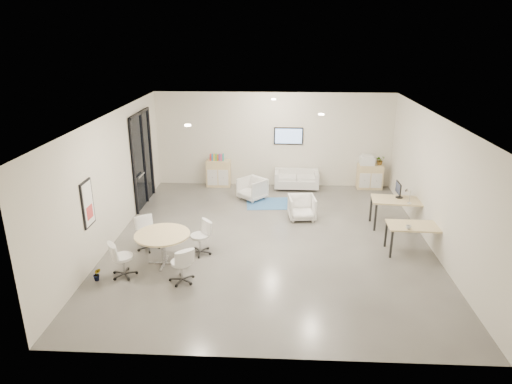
{
  "coord_description": "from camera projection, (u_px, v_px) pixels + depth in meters",
  "views": [
    {
      "loc": [
        0.17,
        -10.68,
        5.13
      ],
      "look_at": [
        -0.39,
        0.4,
        1.17
      ],
      "focal_mm": 32.0,
      "sensor_mm": 36.0,
      "label": 1
    }
  ],
  "objects": [
    {
      "name": "round_table",
      "position": [
        162.0,
        237.0,
        10.36
      ],
      "size": [
        1.26,
        1.26,
        0.76
      ],
      "color": "#D8BB82",
      "rests_on": "room_shell"
    },
    {
      "name": "loveseat",
      "position": [
        296.0,
        180.0,
        15.52
      ],
      "size": [
        1.48,
        0.75,
        0.55
      ],
      "rotation": [
        0.0,
        0.0,
        -0.01
      ],
      "color": "silver",
      "rests_on": "room_shell"
    },
    {
      "name": "wall_tv",
      "position": [
        289.0,
        136.0,
        15.36
      ],
      "size": [
        0.98,
        0.06,
        0.58
      ],
      "color": "black",
      "rests_on": "room_shell"
    },
    {
      "name": "glass_door",
      "position": [
        142.0,
        157.0,
        13.82
      ],
      "size": [
        0.09,
        1.9,
        2.85
      ],
      "color": "black",
      "rests_on": "room_shell"
    },
    {
      "name": "books",
      "position": [
        217.0,
        157.0,
        15.54
      ],
      "size": [
        0.47,
        0.14,
        0.22
      ],
      "color": "red",
      "rests_on": "sideboard_left"
    },
    {
      "name": "desk_front",
      "position": [
        417.0,
        228.0,
        10.91
      ],
      "size": [
        1.4,
        0.73,
        0.72
      ],
      "rotation": [
        0.0,
        0.0,
        -0.03
      ],
      "color": "#D8BB82",
      "rests_on": "room_shell"
    },
    {
      "name": "room_shell",
      "position": [
        271.0,
        181.0,
        11.24
      ],
      "size": [
        9.6,
        10.6,
        4.8
      ],
      "color": "#504D48",
      "rests_on": "ground"
    },
    {
      "name": "plant_cabinet",
      "position": [
        380.0,
        161.0,
        15.29
      ],
      "size": [
        0.4,
        0.41,
        0.25
      ],
      "primitive_type": "imported",
      "rotation": [
        0.0,
        0.0,
        0.41
      ],
      "color": "#3F7F3F",
      "rests_on": "sideboard_right"
    },
    {
      "name": "desk_rear",
      "position": [
        400.0,
        202.0,
        12.37
      ],
      "size": [
        1.58,
        0.91,
        0.79
      ],
      "rotation": [
        0.0,
        0.0,
        -0.1
      ],
      "color": "#D8BB82",
      "rests_on": "room_shell"
    },
    {
      "name": "printer",
      "position": [
        367.0,
        160.0,
        15.31
      ],
      "size": [
        0.49,
        0.41,
        0.34
      ],
      "rotation": [
        0.0,
        0.0,
        -0.02
      ],
      "color": "white",
      "rests_on": "sideboard_right"
    },
    {
      "name": "sideboard_left",
      "position": [
        219.0,
        173.0,
        15.72
      ],
      "size": [
        0.81,
        0.42,
        0.92
      ],
      "color": "#D8BB82",
      "rests_on": "room_shell"
    },
    {
      "name": "armchair_left",
      "position": [
        252.0,
        188.0,
        14.53
      ],
      "size": [
        1.01,
        1.01,
        0.76
      ],
      "primitive_type": "imported",
      "rotation": [
        0.0,
        0.0,
        -0.74
      ],
      "color": "silver",
      "rests_on": "room_shell"
    },
    {
      "name": "artwork",
      "position": [
        88.0,
        204.0,
        9.94
      ],
      "size": [
        0.05,
        0.54,
        1.04
      ],
      "color": "black",
      "rests_on": "room_shell"
    },
    {
      "name": "meeting_chairs",
      "position": [
        163.0,
        248.0,
        10.45
      ],
      "size": [
        2.31,
        2.31,
        0.82
      ],
      "color": "white",
      "rests_on": "room_shell"
    },
    {
      "name": "plant_floor",
      "position": [
        97.0,
        278.0,
        9.86
      ],
      "size": [
        0.24,
        0.33,
        0.13
      ],
      "primitive_type": "imported",
      "rotation": [
        0.0,
        0.0,
        0.27
      ],
      "color": "#3F7F3F",
      "rests_on": "room_shell"
    },
    {
      "name": "blue_rug",
      "position": [
        272.0,
        203.0,
        14.24
      ],
      "size": [
        1.66,
        1.18,
        0.01
      ],
      "primitive_type": "cube",
      "rotation": [
        0.0,
        0.0,
        0.08
      ],
      "color": "#315D97",
      "rests_on": "room_shell"
    },
    {
      "name": "ceiling_spots",
      "position": [
        264.0,
        112.0,
        11.5
      ],
      "size": [
        3.14,
        4.14,
        0.03
      ],
      "color": "#FFEAC6",
      "rests_on": "room_shell"
    },
    {
      "name": "monitor",
      "position": [
        399.0,
        189.0,
        12.41
      ],
      "size": [
        0.2,
        0.5,
        0.44
      ],
      "color": "black",
      "rests_on": "desk_rear"
    },
    {
      "name": "armchair_right",
      "position": [
        302.0,
        207.0,
        12.98
      ],
      "size": [
        0.8,
        0.76,
        0.75
      ],
      "primitive_type": "imported",
      "rotation": [
        0.0,
        0.0,
        0.11
      ],
      "color": "silver",
      "rests_on": "room_shell"
    },
    {
      "name": "cup",
      "position": [
        408.0,
        227.0,
        10.66
      ],
      "size": [
        0.13,
        0.1,
        0.12
      ],
      "primitive_type": "imported",
      "rotation": [
        0.0,
        0.0,
        0.07
      ],
      "color": "white",
      "rests_on": "desk_front"
    },
    {
      "name": "sideboard_right",
      "position": [
        370.0,
        177.0,
        15.49
      ],
      "size": [
        0.85,
        0.41,
        0.85
      ],
      "color": "#D8BB82",
      "rests_on": "room_shell"
    }
  ]
}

